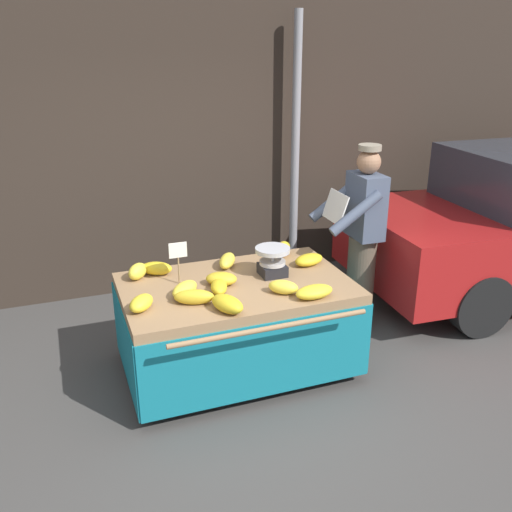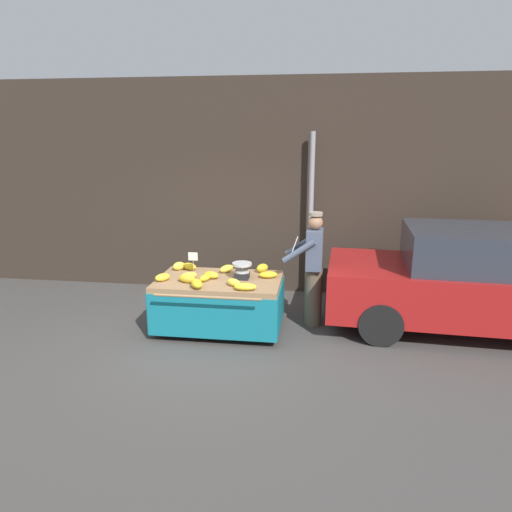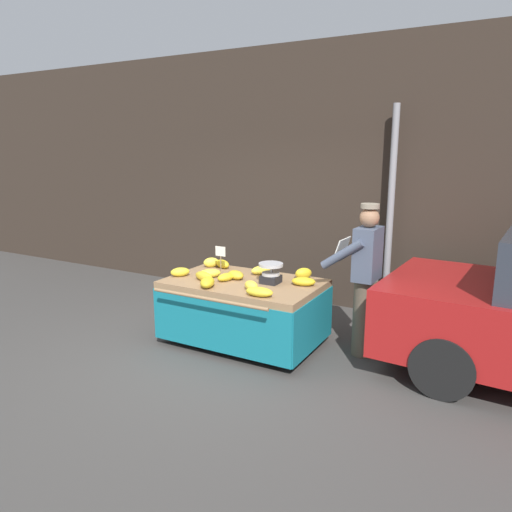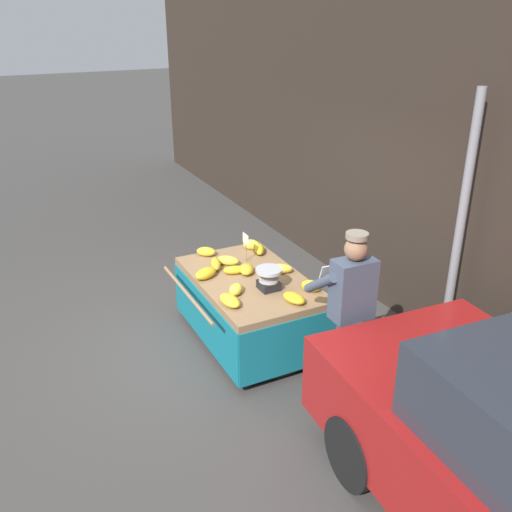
# 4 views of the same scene
# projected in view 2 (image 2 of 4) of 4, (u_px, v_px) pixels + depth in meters

# --- Properties ---
(ground_plane) EXTENTS (60.00, 60.00, 0.00)m
(ground_plane) POSITION_uv_depth(u_px,v_px,m) (205.00, 346.00, 6.29)
(ground_plane) COLOR #423F3D
(back_wall) EXTENTS (16.00, 0.24, 3.75)m
(back_wall) POSITION_uv_depth(u_px,v_px,m) (237.00, 187.00, 8.32)
(back_wall) COLOR #332821
(back_wall) RESTS_ON ground
(street_pole) EXTENTS (0.09, 0.09, 2.85)m
(street_pole) POSITION_uv_depth(u_px,v_px,m) (310.00, 217.00, 7.96)
(street_pole) COLOR gray
(street_pole) RESTS_ON ground
(banana_cart) EXTENTS (1.80, 1.32, 0.78)m
(banana_cart) POSITION_uv_depth(u_px,v_px,m) (219.00, 292.00, 6.71)
(banana_cart) COLOR #93704C
(banana_cart) RESTS_ON ground
(weighing_scale) EXTENTS (0.28, 0.28, 0.23)m
(weighing_scale) POSITION_uv_depth(u_px,v_px,m) (242.00, 271.00, 6.64)
(weighing_scale) COLOR black
(weighing_scale) RESTS_ON banana_cart
(price_sign) EXTENTS (0.14, 0.01, 0.34)m
(price_sign) POSITION_uv_depth(u_px,v_px,m) (193.00, 259.00, 6.80)
(price_sign) COLOR #997A51
(price_sign) RESTS_ON banana_cart
(banana_bunch_0) EXTENTS (0.24, 0.30, 0.11)m
(banana_bunch_0) POSITION_uv_depth(u_px,v_px,m) (227.00, 269.00, 6.98)
(banana_bunch_0) COLOR yellow
(banana_bunch_0) RESTS_ON banana_cart
(banana_bunch_1) EXTENTS (0.31, 0.20, 0.11)m
(banana_bunch_1) POSITION_uv_depth(u_px,v_px,m) (187.00, 279.00, 6.47)
(banana_bunch_1) COLOR gold
(banana_bunch_1) RESTS_ON banana_cart
(banana_bunch_2) EXTENTS (0.29, 0.25, 0.10)m
(banana_bunch_2) POSITION_uv_depth(u_px,v_px,m) (211.00, 275.00, 6.67)
(banana_bunch_2) COLOR gold
(banana_bunch_2) RESTS_ON banana_cart
(banana_bunch_3) EXTENTS (0.28, 0.22, 0.11)m
(banana_bunch_3) POSITION_uv_depth(u_px,v_px,m) (189.00, 266.00, 7.10)
(banana_bunch_3) COLOR gold
(banana_bunch_3) RESTS_ON banana_cart
(banana_bunch_4) EXTENTS (0.25, 0.26, 0.11)m
(banana_bunch_4) POSITION_uv_depth(u_px,v_px,m) (163.00, 277.00, 6.55)
(banana_bunch_4) COLOR yellow
(banana_bunch_4) RESTS_ON banana_cart
(banana_bunch_5) EXTENTS (0.30, 0.22, 0.10)m
(banana_bunch_5) POSITION_uv_depth(u_px,v_px,m) (268.00, 275.00, 6.70)
(banana_bunch_5) COLOR gold
(banana_bunch_5) RESTS_ON banana_cart
(banana_bunch_6) EXTENTS (0.31, 0.19, 0.10)m
(banana_bunch_6) POSITION_uv_depth(u_px,v_px,m) (245.00, 287.00, 6.16)
(banana_bunch_6) COLOR yellow
(banana_bunch_6) RESTS_ON banana_cart
(banana_bunch_7) EXTENTS (0.26, 0.24, 0.10)m
(banana_bunch_7) POSITION_uv_depth(u_px,v_px,m) (234.00, 282.00, 6.33)
(banana_bunch_7) COLOR yellow
(banana_bunch_7) RESTS_ON banana_cart
(banana_bunch_8) EXTENTS (0.22, 0.23, 0.13)m
(banana_bunch_8) POSITION_uv_depth(u_px,v_px,m) (179.00, 266.00, 7.08)
(banana_bunch_8) COLOR yellow
(banana_bunch_8) RESTS_ON banana_cart
(banana_bunch_9) EXTENTS (0.29, 0.29, 0.10)m
(banana_bunch_9) POSITION_uv_depth(u_px,v_px,m) (189.00, 276.00, 6.63)
(banana_bunch_9) COLOR yellow
(banana_bunch_9) RESTS_ON banana_cart
(banana_bunch_10) EXTENTS (0.22, 0.23, 0.13)m
(banana_bunch_10) POSITION_uv_depth(u_px,v_px,m) (262.00, 268.00, 6.97)
(banana_bunch_10) COLOR gold
(banana_bunch_10) RESTS_ON banana_cart
(banana_bunch_11) EXTENTS (0.25, 0.32, 0.12)m
(banana_bunch_11) POSITION_uv_depth(u_px,v_px,m) (197.00, 284.00, 6.25)
(banana_bunch_11) COLOR gold
(banana_bunch_11) RESTS_ON banana_cart
(banana_bunch_12) EXTENTS (0.18, 0.26, 0.09)m
(banana_bunch_12) POSITION_uv_depth(u_px,v_px,m) (205.00, 278.00, 6.56)
(banana_bunch_12) COLOR gold
(banana_bunch_12) RESTS_ON banana_cart
(vendor_person) EXTENTS (0.59, 0.52, 1.71)m
(vendor_person) POSITION_uv_depth(u_px,v_px,m) (313.00, 269.00, 6.81)
(vendor_person) COLOR brown
(vendor_person) RESTS_ON ground
(parked_car) EXTENTS (3.99, 1.92, 1.51)m
(parked_car) POSITION_uv_depth(u_px,v_px,m) (469.00, 281.00, 6.67)
(parked_car) COLOR #A51919
(parked_car) RESTS_ON ground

